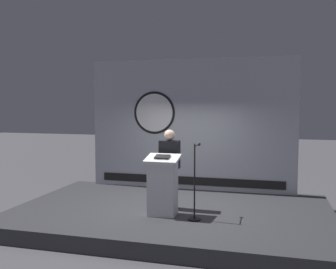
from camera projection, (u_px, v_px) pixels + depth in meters
ground_plane at (172, 223)px, 7.84m from camera, size 40.00×40.00×0.00m
stage_platform at (172, 215)px, 7.83m from camera, size 6.40×4.00×0.30m
banner_display at (189, 125)px, 9.47m from camera, size 5.15×0.12×3.25m
podium at (163, 186)px, 7.31m from camera, size 0.64×0.50×1.17m
speaker_person at (170, 168)px, 7.75m from camera, size 0.40×0.26×1.62m
microphone_stand at (195, 192)px, 7.06m from camera, size 0.24×0.58×1.42m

